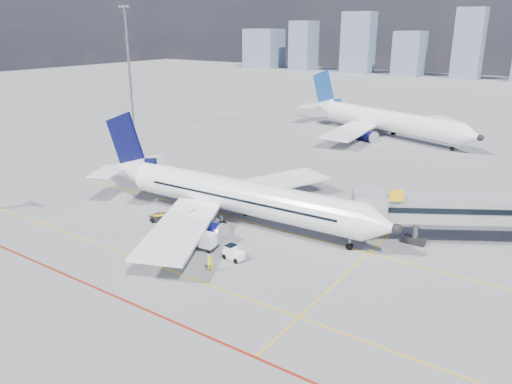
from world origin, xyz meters
TOP-DOWN VIEW (x-y plane):
  - ground at (0.00, 0.00)m, footprint 420.00×420.00m
  - apron_markings at (-0.58, -3.91)m, footprint 90.00×35.12m
  - jet_bridge at (23.51, 16.91)m, footprint 23.55×15.78m
  - floodlight_mast_nw at (-55.00, 40.00)m, footprint 3.20×0.61m
  - distant_skyline at (-8.55, 190.00)m, footprint 253.16×14.84m
  - main_aircraft at (-2.76, 7.02)m, footprint 39.30×34.23m
  - second_aircraft at (-5.43, 61.89)m, footprint 41.57×35.36m
  - baggage_tug at (3.63, -0.78)m, footprint 2.16×1.43m
  - cargo_dolly at (-0.50, -0.66)m, footprint 3.38×1.86m
  - belt_loader at (-7.75, 2.14)m, footprint 6.14×1.72m
  - ramp_worker at (3.45, -4.07)m, footprint 0.44×0.64m

SIDE VIEW (x-z plane):
  - ground at x=0.00m, z-range 0.00..0.00m
  - apron_markings at x=-0.58m, z-range 0.00..0.01m
  - belt_loader at x=-7.75m, z-range -0.60..1.90m
  - baggage_tug at x=3.63m, z-range -0.03..1.39m
  - ramp_worker at x=3.45m, z-range 0.00..1.69m
  - cargo_dolly at x=-0.50m, z-range 0.09..1.85m
  - second_aircraft at x=-5.43m, z-range -3.05..9.48m
  - main_aircraft at x=-2.76m, z-range -2.50..8.95m
  - jet_bridge at x=23.51m, z-range 0.59..6.89m
  - distant_skyline at x=-8.55m, z-range -3.85..27.37m
  - floodlight_mast_nw at x=-55.00m, z-range 0.86..26.31m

